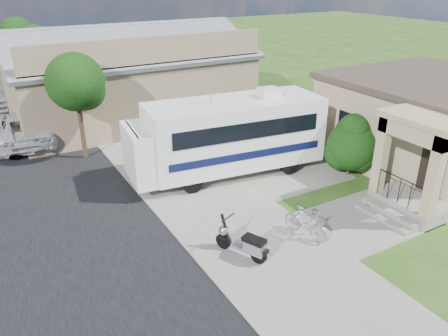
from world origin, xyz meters
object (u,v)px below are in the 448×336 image
shrub (351,144)px  bicycle (305,224)px  scooter (244,243)px  pickup_truck (25,126)px  motorhome (228,134)px  garden_hose (371,207)px

shrub → bicycle: 5.30m
scooter → pickup_truck: (-4.01, 13.21, 0.26)m
bicycle → pickup_truck: 14.62m
motorhome → garden_hose: size_ratio=22.44×
motorhome → bicycle: (-0.34, -5.24, -1.22)m
scooter → bicycle: scooter is taller
shrub → pickup_truck: 15.00m
scooter → shrub: bearing=-1.9°
garden_hose → shrub: bearing=61.8°
shrub → pickup_truck: bearing=135.4°
scooter → bicycle: 2.18m
motorhome → shrub: size_ratio=3.06×
scooter → garden_hose: scooter is taller
scooter → bicycle: bearing=-24.7°
shrub → bicycle: (-4.48, -2.71, -0.85)m
shrub → scooter: shrub is taller
motorhome → shrub: bearing=-24.9°
bicycle → scooter: bearing=165.0°
scooter → garden_hose: size_ratio=4.68×
motorhome → pickup_truck: 10.36m
scooter → garden_hose: 5.36m
pickup_truck → bicycle: bearing=121.0°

